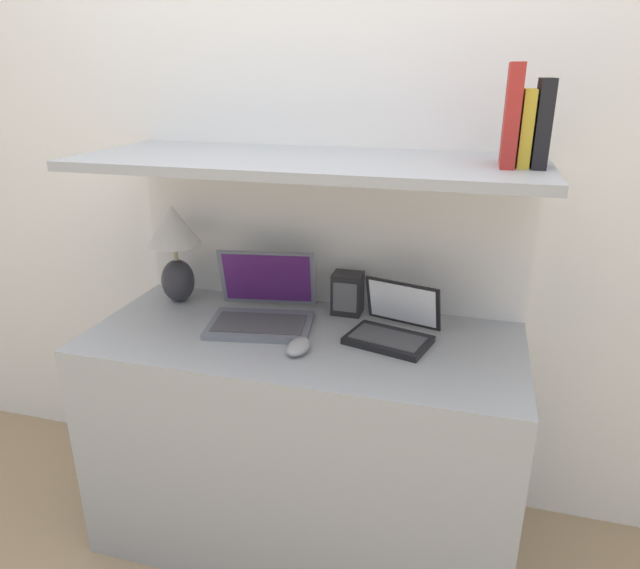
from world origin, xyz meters
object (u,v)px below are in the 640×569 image
Objects in this scene: computer_mouse at (299,347)px; book_black at (542,123)px; laptop_large at (263,309)px; router_box at (347,293)px; table_lamp at (174,242)px; laptop_small at (393,328)px; book_yellow at (526,128)px; book_red at (512,115)px.

book_black is (0.61, 0.17, 0.64)m from computer_mouse.
router_box is (0.25, 0.15, 0.03)m from laptop_large.
laptop_small is at bearing -7.62° from table_lamp.
book_yellow is 0.05m from book_red.
laptop_small is 1.32× the size of book_black.
laptop_large is at bearing -14.94° from table_lamp.
computer_mouse is 0.86m from book_yellow.
laptop_large reaches higher than router_box.
laptop_large is 0.25m from computer_mouse.
table_lamp is at bearing 172.38° from laptop_small.
computer_mouse is 0.45× the size of book_red.
laptop_small is at bearing -178.44° from book_red.
book_yellow reaches higher than table_lamp.
book_black is at bearing 0.00° from book_red.
book_yellow is at bearing -16.91° from router_box.
computer_mouse is 0.86m from book_red.
computer_mouse is at bearing -162.03° from book_red.
book_black is (0.36, 0.01, 0.62)m from laptop_small.
laptop_large is 0.43m from laptop_small.
book_yellow is (-0.04, 0.00, -0.01)m from book_black.
router_box is at bearing 30.66° from laptop_large.
book_red reaches higher than book_yellow.
book_black is at bearing 15.81° from computer_mouse.
book_red is at bearing -5.25° from table_lamp.
book_black reaches higher than computer_mouse.
laptop_large is 2.57× the size of router_box.
computer_mouse is (0.18, -0.18, -0.03)m from laptop_large.
table_lamp is 0.63m from router_box.
book_black reaches higher than book_yellow.
book_yellow reaches higher than laptop_large.
book_red is (0.53, 0.17, 0.66)m from computer_mouse.
book_black is at bearing 0.00° from book_yellow.
computer_mouse is (-0.25, -0.17, -0.02)m from laptop_small.
computer_mouse is 0.34m from router_box.
table_lamp reaches higher than laptop_large.
book_red is at bearing 180.00° from book_yellow.
laptop_large is at bearing 179.79° from book_red.
computer_mouse is at bearing -44.38° from laptop_large.
book_red reaches higher than router_box.
router_box is at bearing 163.09° from book_yellow.
table_lamp is 2.43× the size of router_box.
computer_mouse is 0.52× the size of book_black.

